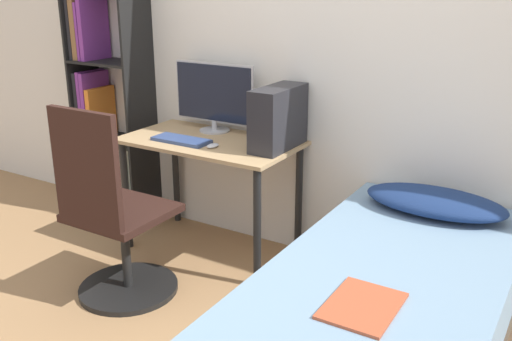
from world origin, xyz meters
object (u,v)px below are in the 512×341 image
at_px(office_chair, 114,227).
at_px(pc_tower, 278,118).
at_px(monitor, 214,96).
at_px(bed, 378,334).
at_px(keyboard, 181,140).
at_px(bookshelf, 101,100).

xyz_separation_m(office_chair, pc_tower, (0.53, 0.80, 0.49)).
distance_m(office_chair, monitor, 1.07).
distance_m(office_chair, bed, 1.46).
distance_m(bed, keyboard, 1.65).
bearing_deg(keyboard, monitor, 85.26).
bearing_deg(bookshelf, office_chair, -42.94).
distance_m(bookshelf, pc_tower, 1.48).
relative_size(bookshelf, monitor, 2.90).
height_order(bookshelf, keyboard, bookshelf).
relative_size(bookshelf, keyboard, 4.66).
distance_m(bookshelf, office_chair, 1.36).
distance_m(bookshelf, bed, 2.61).
relative_size(office_chair, pc_tower, 2.58).
relative_size(bookshelf, bed, 0.82).
bearing_deg(keyboard, bookshelf, 163.85).
xyz_separation_m(monitor, pc_tower, (0.53, -0.12, -0.05)).
xyz_separation_m(office_chair, monitor, (0.01, 0.92, 0.54)).
xyz_separation_m(bed, pc_tower, (-0.92, 0.78, 0.64)).
height_order(office_chair, pc_tower, pc_tower).
distance_m(office_chair, keyboard, 0.69).
bearing_deg(monitor, pc_tower, -12.66).
bearing_deg(bed, monitor, 148.07).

